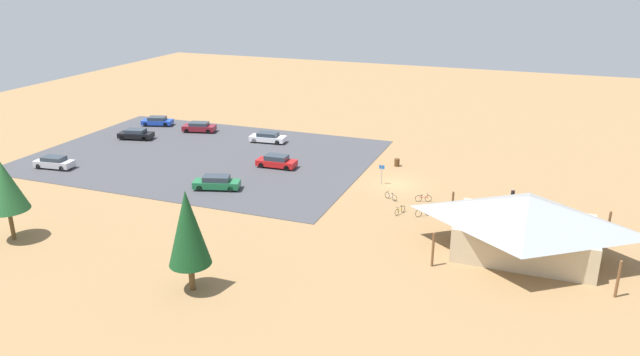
# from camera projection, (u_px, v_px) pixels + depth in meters

# --- Properties ---
(ground) EXTENTS (160.00, 160.00, 0.00)m
(ground) POSITION_uv_depth(u_px,v_px,m) (396.00, 184.00, 63.07)
(ground) COLOR #937047
(ground) RESTS_ON ground
(parking_lot_asphalt) EXTENTS (40.02, 28.61, 0.05)m
(parking_lot_asphalt) POSITION_uv_depth(u_px,v_px,m) (204.00, 156.00, 72.44)
(parking_lot_asphalt) COLOR #424247
(parking_lot_asphalt) RESTS_ON ground
(bike_pavilion) EXTENTS (13.23, 9.70, 4.96)m
(bike_pavilion) POSITION_uv_depth(u_px,v_px,m) (526.00, 222.00, 46.84)
(bike_pavilion) COLOR #C6B28E
(bike_pavilion) RESTS_ON ground
(trash_bin) EXTENTS (0.60, 0.60, 0.90)m
(trash_bin) POSITION_uv_depth(u_px,v_px,m) (397.00, 162.00, 68.63)
(trash_bin) COLOR brown
(trash_bin) RESTS_ON ground
(lot_sign) EXTENTS (0.56, 0.08, 2.20)m
(lot_sign) POSITION_uv_depth(u_px,v_px,m) (382.00, 171.00, 62.64)
(lot_sign) COLOR #99999E
(lot_sign) RESTS_ON ground
(pine_east) EXTENTS (3.46, 3.46, 6.95)m
(pine_east) POSITION_uv_depth(u_px,v_px,m) (4.00, 186.00, 48.79)
(pine_east) COLOR brown
(pine_east) RESTS_ON ground
(pine_center) EXTENTS (3.00, 3.00, 7.57)m
(pine_center) POSITION_uv_depth(u_px,v_px,m) (188.00, 228.00, 40.92)
(pine_center) COLOR brown
(pine_center) RESTS_ON ground
(bicycle_white_yard_left) EXTENTS (1.32, 1.22, 0.87)m
(bicycle_white_yard_left) POSITION_uv_depth(u_px,v_px,m) (424.00, 212.00, 54.87)
(bicycle_white_yard_left) COLOR black
(bicycle_white_yard_left) RESTS_ON ground
(bicycle_silver_edge_south) EXTENTS (1.44, 0.84, 0.80)m
(bicycle_silver_edge_south) POSITION_uv_depth(u_px,v_px,m) (391.00, 196.00, 58.76)
(bicycle_silver_edge_south) COLOR black
(bicycle_silver_edge_south) RESTS_ON ground
(bicycle_green_back_row) EXTENTS (1.41, 1.11, 0.89)m
(bicycle_green_back_row) POSITION_uv_depth(u_px,v_px,m) (444.00, 208.00, 55.73)
(bicycle_green_back_row) COLOR black
(bicycle_green_back_row) RESTS_ON ground
(bicycle_red_near_porch) EXTENTS (1.55, 0.67, 0.82)m
(bicycle_red_near_porch) POSITION_uv_depth(u_px,v_px,m) (423.00, 198.00, 58.27)
(bicycle_red_near_porch) COLOR black
(bicycle_red_near_porch) RESTS_ON ground
(bicycle_orange_by_bin) EXTENTS (0.79, 1.53, 0.77)m
(bicycle_orange_by_bin) POSITION_uv_depth(u_px,v_px,m) (579.00, 217.00, 53.99)
(bicycle_orange_by_bin) COLOR black
(bicycle_orange_by_bin) RESTS_ON ground
(bicycle_purple_lone_west) EXTENTS (1.76, 0.48, 0.87)m
(bicycle_purple_lone_west) POSITION_uv_depth(u_px,v_px,m) (561.00, 211.00, 55.26)
(bicycle_purple_lone_west) COLOR black
(bicycle_purple_lone_west) RESTS_ON ground
(bicycle_yellow_yard_right) EXTENTS (0.67, 1.62, 0.78)m
(bicycle_yellow_yard_right) POSITION_uv_depth(u_px,v_px,m) (400.00, 210.00, 55.40)
(bicycle_yellow_yard_right) COLOR black
(bicycle_yellow_yard_right) RESTS_ON ground
(car_white_second_row) EXTENTS (4.83, 2.29, 1.32)m
(car_white_second_row) POSITION_uv_depth(u_px,v_px,m) (268.00, 137.00, 77.72)
(car_white_second_row) COLOR white
(car_white_second_row) RESTS_ON parking_lot_asphalt
(car_green_aisle_side) EXTENTS (5.05, 3.02, 1.47)m
(car_green_aisle_side) POSITION_uv_depth(u_px,v_px,m) (217.00, 183.00, 61.28)
(car_green_aisle_side) COLOR #1E6B3D
(car_green_aisle_side) RESTS_ON parking_lot_asphalt
(car_blue_front_row) EXTENTS (4.66, 3.03, 1.29)m
(car_blue_front_row) POSITION_uv_depth(u_px,v_px,m) (157.00, 121.00, 86.01)
(car_blue_front_row) COLOR #1E42B2
(car_blue_front_row) RESTS_ON parking_lot_asphalt
(car_red_far_end) EXTENTS (4.63, 1.99, 1.45)m
(car_red_far_end) POSITION_uv_depth(u_px,v_px,m) (277.00, 161.00, 67.99)
(car_red_far_end) COLOR red
(car_red_far_end) RESTS_ON parking_lot_asphalt
(car_black_back_corner) EXTENTS (4.78, 2.81, 1.36)m
(car_black_back_corner) POSITION_uv_depth(u_px,v_px,m) (136.00, 134.00, 79.20)
(car_black_back_corner) COLOR black
(car_black_back_corner) RESTS_ON parking_lot_asphalt
(car_silver_by_curb) EXTENTS (4.62, 2.26, 1.38)m
(car_silver_by_curb) POSITION_uv_depth(u_px,v_px,m) (54.00, 162.00, 67.73)
(car_silver_by_curb) COLOR #BCBCC1
(car_silver_by_curb) RESTS_ON parking_lot_asphalt
(car_maroon_mid_lot) EXTENTS (4.79, 2.90, 1.37)m
(car_maroon_mid_lot) POSITION_uv_depth(u_px,v_px,m) (199.00, 127.00, 82.65)
(car_maroon_mid_lot) COLOR maroon
(car_maroon_mid_lot) RESTS_ON parking_lot_asphalt
(visitor_at_bikes) EXTENTS (0.36, 0.39, 1.62)m
(visitor_at_bikes) POSITION_uv_depth(u_px,v_px,m) (513.00, 196.00, 57.50)
(visitor_at_bikes) COLOR #2D3347
(visitor_at_bikes) RESTS_ON ground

